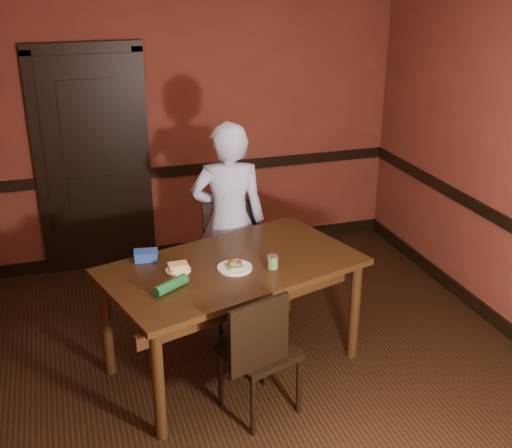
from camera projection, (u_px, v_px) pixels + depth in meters
floor at (270, 374)px, 4.69m from camera, size 4.00×4.50×0.01m
wall_back at (196, 124)px, 6.16m from camera, size 4.00×0.02×2.70m
wall_front at (485, 418)px, 2.20m from camera, size 4.00×0.02×2.70m
dado_back at (198, 169)px, 6.32m from camera, size 4.00×0.03×0.10m
baseboard_back at (201, 246)px, 6.64m from camera, size 4.00×0.03×0.12m
baseboard_right at (501, 324)px, 5.23m from camera, size 0.03×4.50×0.12m
door at (93, 159)px, 5.95m from camera, size 1.05×0.07×2.20m
dining_table at (233, 315)px, 4.66m from camera, size 1.98×1.46×0.83m
chair_far at (237, 266)px, 5.24m from camera, size 0.46×0.46×0.98m
chair_near at (259, 350)px, 4.16m from camera, size 0.55×0.55×0.93m
person at (229, 221)px, 5.24m from camera, size 0.68×0.52×1.66m
sandwich_plate at (235, 267)px, 4.42m from camera, size 0.24×0.24×0.06m
sauce_jar at (273, 262)px, 4.43m from camera, size 0.08×0.08×0.09m
cheese_saucer at (178, 268)px, 4.39m from camera, size 0.18×0.18×0.05m
food_tub at (146, 255)px, 4.55m from camera, size 0.18×0.14×0.07m
wrapped_veg at (171, 285)px, 4.13m from camera, size 0.26×0.20×0.07m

